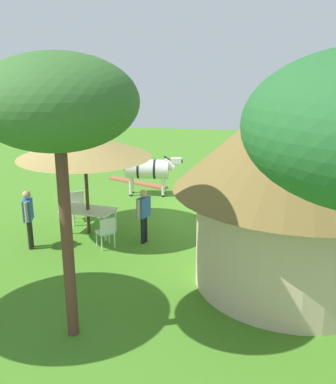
# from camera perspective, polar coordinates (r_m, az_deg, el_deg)

# --- Properties ---
(ground_plane) EXTENTS (36.00, 36.00, 0.00)m
(ground_plane) POSITION_cam_1_polar(r_m,az_deg,el_deg) (14.84, 4.92, -3.14)
(ground_plane) COLOR #488324
(thatched_hut) EXTENTS (5.44, 5.44, 4.70)m
(thatched_hut) POSITION_cam_1_polar(r_m,az_deg,el_deg) (10.21, 16.02, 2.17)
(thatched_hut) COLOR beige
(thatched_hut) RESTS_ON ground_plane
(shade_umbrella) EXTENTS (3.81, 3.81, 3.03)m
(shade_umbrella) POSITION_cam_1_polar(r_m,az_deg,el_deg) (12.94, -10.58, 5.92)
(shade_umbrella) COLOR #4E3127
(shade_umbrella) RESTS_ON ground_plane
(patio_dining_table) EXTENTS (1.65, 1.08, 0.74)m
(patio_dining_table) POSITION_cam_1_polar(r_m,az_deg,el_deg) (13.46, -10.11, -2.52)
(patio_dining_table) COLOR silver
(patio_dining_table) RESTS_ON ground_plane
(patio_chair_west_end) EXTENTS (0.61, 0.60, 0.90)m
(patio_chair_west_end) POSITION_cam_1_polar(r_m,az_deg,el_deg) (12.38, -7.83, -4.86)
(patio_chair_west_end) COLOR silver
(patio_chair_west_end) RESTS_ON ground_plane
(patio_chair_east_end) EXTENTS (0.60, 0.59, 0.90)m
(patio_chair_east_end) POSITION_cam_1_polar(r_m,az_deg,el_deg) (14.71, -11.40, -1.46)
(patio_chair_east_end) COLOR silver
(patio_chair_east_end) RESTS_ON ground_plane
(guest_beside_umbrella) EXTENTS (0.32, 0.57, 1.65)m
(guest_beside_umbrella) POSITION_cam_1_polar(r_m,az_deg,el_deg) (12.69, -17.31, -2.69)
(guest_beside_umbrella) COLOR black
(guest_beside_umbrella) RESTS_ON ground_plane
(guest_behind_table) EXTENTS (0.35, 0.52, 1.56)m
(guest_behind_table) POSITION_cam_1_polar(r_m,az_deg,el_deg) (12.51, -3.10, -2.44)
(guest_behind_table) COLOR black
(guest_behind_table) RESTS_ON ground_plane
(standing_watcher) EXTENTS (0.50, 0.42, 1.64)m
(standing_watcher) POSITION_cam_1_polar(r_m,az_deg,el_deg) (17.15, 12.60, 2.74)
(standing_watcher) COLOR black
(standing_watcher) RESTS_ON ground_plane
(striped_lounge_chair) EXTENTS (0.61, 0.87, 0.59)m
(striped_lounge_chair) POSITION_cam_1_polar(r_m,az_deg,el_deg) (15.62, 15.21, -1.68)
(striped_lounge_chair) COLOR #CE4E47
(striped_lounge_chair) RESTS_ON ground_plane
(zebra_nearest_camera) EXTENTS (2.29, 0.82, 1.53)m
(zebra_nearest_camera) POSITION_cam_1_polar(r_m,az_deg,el_deg) (16.82, -2.47, 2.89)
(zebra_nearest_camera) COLOR silver
(zebra_nearest_camera) RESTS_ON ground_plane
(zebra_by_umbrella) EXTENTS (2.18, 1.02, 1.47)m
(zebra_by_umbrella) POSITION_cam_1_polar(r_m,az_deg,el_deg) (14.67, 7.21, 0.40)
(zebra_by_umbrella) COLOR silver
(zebra_by_umbrella) RESTS_ON ground_plane
(acacia_tree_left_background) EXTENTS (2.71, 2.71, 5.19)m
(acacia_tree_left_background) POSITION_cam_1_polar(r_m,az_deg,el_deg) (7.69, -13.87, 10.80)
(acacia_tree_left_background) COLOR brown
(acacia_tree_left_background) RESTS_ON ground_plane
(brick_patio_kerb) EXTENTS (2.68, 1.54, 0.08)m
(brick_patio_kerb) POSITION_cam_1_polar(r_m,az_deg,el_deg) (18.57, -3.93, 1.19)
(brick_patio_kerb) COLOR #A45C3B
(brick_patio_kerb) RESTS_ON ground_plane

